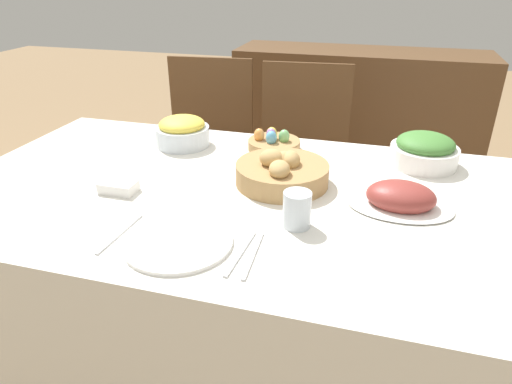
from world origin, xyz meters
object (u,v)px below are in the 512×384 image
(butter_dish, at_px, (119,187))
(egg_basket, at_px, (273,143))
(sideboard, at_px, (356,124))
(ham_platter, at_px, (401,198))
(spoon, at_px, (253,255))
(drinking_cup, at_px, (297,209))
(pineapple_bowl, at_px, (182,132))
(chair_far_center, at_px, (301,162))
(chair_far_left, at_px, (207,152))
(dinner_plate, at_px, (178,242))
(knife, at_px, (241,253))
(bread_basket, at_px, (282,172))
(fork, at_px, (120,233))
(green_salad_bowl, at_px, (424,151))

(butter_dish, bearing_deg, egg_basket, 52.24)
(sideboard, height_order, egg_basket, sideboard)
(ham_platter, height_order, spoon, ham_platter)
(sideboard, height_order, butter_dish, sideboard)
(sideboard, xyz_separation_m, ham_platter, (0.22, -1.63, 0.32))
(drinking_cup, xyz_separation_m, butter_dish, (-0.54, 0.05, -0.03))
(pineapple_bowl, distance_m, butter_dish, 0.41)
(chair_far_center, height_order, egg_basket, chair_far_center)
(chair_far_left, height_order, drinking_cup, chair_far_left)
(egg_basket, bearing_deg, pineapple_bowl, -171.86)
(sideboard, xyz_separation_m, dinner_plate, (-0.28, -1.97, 0.30))
(spoon, bearing_deg, butter_dish, 153.14)
(pineapple_bowl, height_order, drinking_cup, pineapple_bowl)
(sideboard, relative_size, spoon, 7.64)
(dinner_plate, bearing_deg, knife, 0.00)
(drinking_cup, relative_size, butter_dish, 0.90)
(chair_far_center, distance_m, egg_basket, 0.55)
(sideboard, bearing_deg, drinking_cup, -90.92)
(spoon, bearing_deg, ham_platter, 43.17)
(chair_far_center, relative_size, ham_platter, 3.26)
(bread_basket, relative_size, dinner_plate, 1.07)
(knife, distance_m, spoon, 0.03)
(bread_basket, relative_size, butter_dish, 2.69)
(chair_far_center, relative_size, fork, 4.89)
(chair_far_left, bearing_deg, chair_far_center, -5.57)
(green_salad_bowl, relative_size, fork, 1.14)
(egg_basket, xyz_separation_m, drinking_cup, (0.18, -0.50, 0.02))
(fork, relative_size, drinking_cup, 2.03)
(sideboard, distance_m, egg_basket, 1.36)
(pineapple_bowl, bearing_deg, drinking_cup, -41.54)
(green_salad_bowl, xyz_separation_m, knife, (-0.43, -0.66, -0.05))
(fork, bearing_deg, spoon, 3.03)
(dinner_plate, height_order, butter_dish, butter_dish)
(dinner_plate, bearing_deg, chair_far_center, 85.40)
(green_salad_bowl, relative_size, drinking_cup, 2.32)
(chair_far_center, xyz_separation_m, spoon, (0.09, -1.15, 0.25))
(chair_far_center, distance_m, pineapple_bowl, 0.70)
(ham_platter, xyz_separation_m, dinner_plate, (-0.51, -0.34, -0.02))
(spoon, bearing_deg, knife, 176.97)
(green_salad_bowl, bearing_deg, bread_basket, -147.04)
(dinner_plate, height_order, knife, dinner_plate)
(green_salad_bowl, bearing_deg, chair_far_center, 135.18)
(pineapple_bowl, relative_size, butter_dish, 1.87)
(chair_far_left, xyz_separation_m, knife, (0.54, -1.15, 0.25))
(knife, xyz_separation_m, drinking_cup, (0.10, 0.16, 0.04))
(green_salad_bowl, relative_size, butter_dish, 2.09)
(ham_platter, distance_m, spoon, 0.47)
(green_salad_bowl, height_order, dinner_plate, green_salad_bowl)
(dinner_plate, bearing_deg, butter_dish, 143.75)
(chair_far_left, distance_m, drinking_cup, 1.21)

